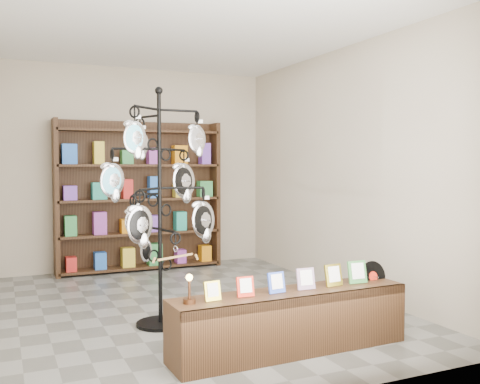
% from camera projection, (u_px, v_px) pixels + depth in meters
% --- Properties ---
extents(ground, '(5.00, 5.00, 0.00)m').
position_uv_depth(ground, '(191.00, 307.00, 5.86)').
color(ground, slate).
rests_on(ground, ground).
extents(room_envelope, '(5.00, 5.00, 5.00)m').
position_uv_depth(room_envelope, '(190.00, 138.00, 5.76)').
color(room_envelope, '#B6A992').
rests_on(room_envelope, ground).
extents(display_tree, '(1.24, 1.24, 2.31)m').
position_uv_depth(display_tree, '(160.00, 189.00, 5.13)').
color(display_tree, black).
rests_on(display_tree, ground).
extents(front_shelf, '(2.10, 0.49, 0.74)m').
position_uv_depth(front_shelf, '(291.00, 321.00, 4.46)').
color(front_shelf, black).
rests_on(front_shelf, ground).
extents(back_shelving, '(2.42, 0.36, 2.20)m').
position_uv_depth(back_shelving, '(140.00, 201.00, 7.90)').
color(back_shelving, black).
rests_on(back_shelving, ground).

